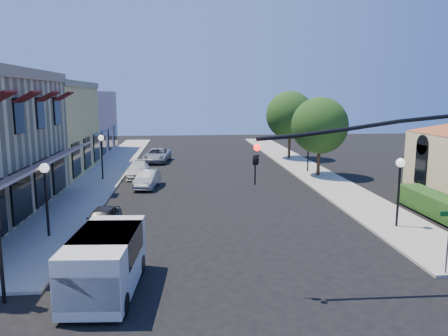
{
  "coord_description": "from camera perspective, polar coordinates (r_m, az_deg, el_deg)",
  "views": [
    {
      "loc": [
        -2.12,
        -12.32,
        6.67
      ],
      "look_at": [
        0.1,
        11.66,
        2.6
      ],
      "focal_mm": 35.0,
      "sensor_mm": 36.0,
      "label": 1
    }
  ],
  "objects": [
    {
      "name": "lamppost_left_near",
      "position": [
        21.66,
        -22.32,
        -1.6
      ],
      "size": [
        0.44,
        0.44,
        3.57
      ],
      "color": "black",
      "rests_on": "ground"
    },
    {
      "name": "street_tree_b",
      "position": [
        45.7,
        8.61,
        6.82
      ],
      "size": [
        4.94,
        4.94,
        7.02
      ],
      "color": "#332114",
      "rests_on": "ground"
    },
    {
      "name": "sidewalk_left",
      "position": [
        40.42,
        -14.65,
        -0.13
      ],
      "size": [
        3.5,
        50.0,
        0.12
      ],
      "primitive_type": "cube",
      "color": "gray",
      "rests_on": "ground"
    },
    {
      "name": "street_tree_a",
      "position": [
        36.1,
        12.4,
        5.44
      ],
      "size": [
        4.56,
        4.56,
        6.48
      ],
      "color": "#332114",
      "rests_on": "ground"
    },
    {
      "name": "yellow_stucco_building",
      "position": [
        40.69,
        -24.55,
        4.69
      ],
      "size": [
        10.0,
        12.0,
        7.6
      ],
      "primitive_type": "cube",
      "color": "#D6B460",
      "rests_on": "ground"
    },
    {
      "name": "parked_car_d",
      "position": [
        43.98,
        -8.73,
        1.66
      ],
      "size": [
        2.79,
        5.14,
        1.37
      ],
      "primitive_type": "imported",
      "rotation": [
        0.0,
        0.0,
        -0.11
      ],
      "color": "#A1A4A6",
      "rests_on": "ground"
    },
    {
      "name": "curb_red_strip",
      "position": [
        21.92,
        -17.82,
        -8.6
      ],
      "size": [
        0.25,
        10.0,
        0.06
      ],
      "primitive_type": "cube",
      "color": "maroon",
      "rests_on": "ground"
    },
    {
      "name": "lamppost_right_far",
      "position": [
        38.05,
        10.98,
        3.48
      ],
      "size": [
        0.44,
        0.44,
        3.57
      ],
      "color": "black",
      "rests_on": "ground"
    },
    {
      "name": "lamppost_right_near",
      "position": [
        23.26,
        21.98,
        -0.85
      ],
      "size": [
        0.44,
        0.44,
        3.57
      ],
      "color": "black",
      "rests_on": "ground"
    },
    {
      "name": "sidewalk_right",
      "position": [
        41.33,
        10.04,
        0.24
      ],
      "size": [
        3.5,
        50.0,
        0.12
      ],
      "primitive_type": "cube",
      "color": "gray",
      "rests_on": "ground"
    },
    {
      "name": "signal_mast_arm",
      "position": [
        16.16,
        24.38,
        -0.47
      ],
      "size": [
        8.01,
        0.39,
        6.0
      ],
      "color": "black",
      "rests_on": "ground"
    },
    {
      "name": "parked_car_a",
      "position": [
        22.58,
        -15.58,
        -6.44
      ],
      "size": [
        1.7,
        3.49,
        1.15
      ],
      "primitive_type": "imported",
      "rotation": [
        0.0,
        0.0,
        -0.1
      ],
      "color": "black",
      "rests_on": "ground"
    },
    {
      "name": "pink_stucco_building",
      "position": [
        52.17,
        -20.23,
        5.52
      ],
      "size": [
        10.0,
        12.0,
        7.0
      ],
      "primitive_type": "cube",
      "color": "#BC938E",
      "rests_on": "ground"
    },
    {
      "name": "lamppost_left_far",
      "position": [
        35.13,
        -15.73,
        2.8
      ],
      "size": [
        0.44,
        0.44,
        3.57
      ],
      "color": "black",
      "rests_on": "ground"
    },
    {
      "name": "parked_car_c",
      "position": [
        36.05,
        -11.12,
        -0.25
      ],
      "size": [
        1.84,
        4.3,
        1.24
      ],
      "primitive_type": "imported",
      "rotation": [
        0.0,
        0.0,
        0.02
      ],
      "color": "silver",
      "rests_on": "ground"
    },
    {
      "name": "parked_car_b",
      "position": [
        32.01,
        -9.99,
        -1.44
      ],
      "size": [
        1.84,
        3.95,
        1.25
      ],
      "primitive_type": "imported",
      "rotation": [
        0.0,
        0.0,
        -0.14
      ],
      "color": "#A1A3A6",
      "rests_on": "ground"
    },
    {
      "name": "hedge",
      "position": [
        26.27,
        26.86,
        -6.18
      ],
      "size": [
        1.4,
        8.0,
        1.1
      ],
      "primitive_type": "cube",
      "color": "#183C11",
      "rests_on": "ground"
    },
    {
      "name": "white_van",
      "position": [
        15.53,
        -15.29,
        -11.44
      ],
      "size": [
        2.31,
        4.76,
        2.05
      ],
      "color": "beige",
      "rests_on": "ground"
    },
    {
      "name": "ground",
      "position": [
        14.17,
        4.17,
        -18.52
      ],
      "size": [
        120.0,
        120.0,
        0.0
      ],
      "primitive_type": "plane",
      "color": "black",
      "rests_on": "ground"
    }
  ]
}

